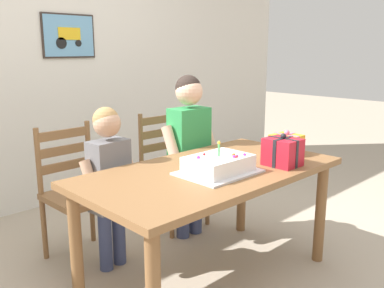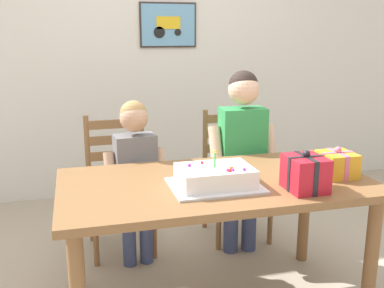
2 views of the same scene
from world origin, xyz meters
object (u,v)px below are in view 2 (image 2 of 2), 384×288
birthday_cake (215,177)px  gift_box_beside_cake (337,164)px  dining_table (216,197)px  chair_right (235,173)px  child_older (242,145)px  child_younger (136,168)px  chair_left (119,183)px  gift_box_red_large (305,173)px

birthday_cake → gift_box_beside_cake: 0.67m
dining_table → birthday_cake: (-0.04, -0.09, 0.14)m
chair_right → child_older: (-0.06, -0.28, 0.29)m
dining_table → child_younger: child_younger is taller
chair_left → chair_right: same height
dining_table → birthday_cake: bearing=-111.0°
dining_table → gift_box_red_large: bearing=-34.2°
chair_left → child_younger: child_younger is taller
chair_right → gift_box_beside_cake: bearing=-77.0°
birthday_cake → chair_left: bearing=112.4°
child_older → gift_box_beside_cake: bearing=-67.4°
gift_box_beside_cake → chair_left: 1.45m
dining_table → child_older: size_ratio=1.29×
birthday_cake → gift_box_red_large: 0.43m
dining_table → chair_left: bearing=116.6°
chair_right → gift_box_red_large: bearing=-92.8°
child_older → chair_left: bearing=160.5°
dining_table → chair_left: size_ratio=1.74×
gift_box_red_large → chair_left: 1.39m
child_older → birthday_cake: bearing=-121.2°
gift_box_red_large → dining_table: bearing=145.8°
gift_box_red_large → child_older: 0.82m
gift_box_beside_cake → child_younger: 1.19m
chair_left → child_older: bearing=-19.5°
gift_box_beside_cake → chair_right: bearing=103.0°
dining_table → gift_box_beside_cake: size_ratio=8.55×
chair_right → birthday_cake: bearing=-116.1°
chair_right → child_younger: (-0.76, -0.28, 0.18)m
dining_table → child_older: bearing=57.3°
gift_box_beside_cake → child_older: size_ratio=0.15×
gift_box_beside_cake → chair_right: 1.02m
birthday_cake → child_older: child_older is taller
chair_left → chair_right: bearing=-0.0°
child_older → child_younger: 0.71m
child_older → child_younger: size_ratio=1.15×
gift_box_beside_cake → child_younger: size_ratio=0.17×
dining_table → child_younger: (-0.34, 0.56, 0.02)m
chair_right → child_older: bearing=-102.2°
birthday_cake → gift_box_beside_cake: (0.67, -0.00, 0.02)m
child_younger → gift_box_beside_cake: bearing=-34.1°
dining_table → child_older: 0.68m
child_younger → chair_left: bearing=106.2°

